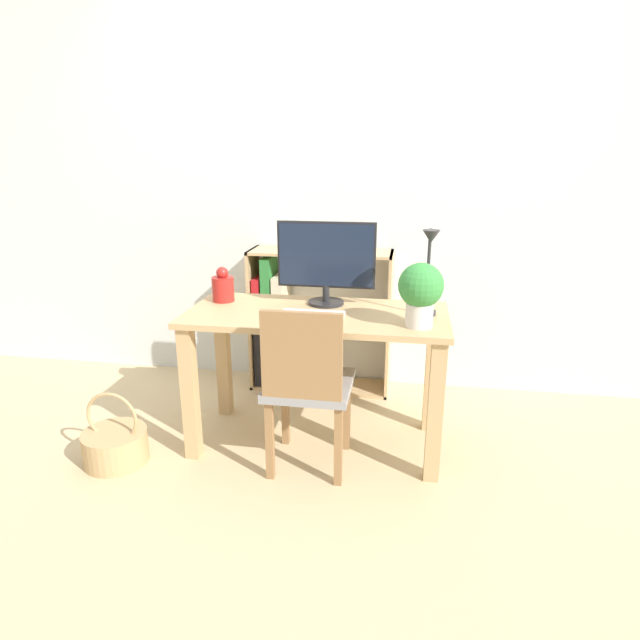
% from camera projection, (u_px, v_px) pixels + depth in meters
% --- Properties ---
extents(ground_plane, '(10.00, 10.00, 0.00)m').
position_uv_depth(ground_plane, '(317.00, 441.00, 2.88)').
color(ground_plane, '#CCB284').
extents(wall_back, '(8.00, 0.05, 2.60)m').
position_uv_depth(wall_back, '(341.00, 184.00, 3.32)').
color(wall_back, silver).
rests_on(wall_back, ground_plane).
extents(desk, '(1.30, 0.60, 0.73)m').
position_uv_depth(desk, '(317.00, 340.00, 2.71)').
color(desk, tan).
rests_on(desk, ground_plane).
extents(monitor, '(0.51, 0.19, 0.43)m').
position_uv_depth(monitor, '(326.00, 259.00, 2.73)').
color(monitor, '#232326').
rests_on(monitor, desk).
extents(keyboard, '(0.31, 0.14, 0.02)m').
position_uv_depth(keyboard, '(312.00, 315.00, 2.58)').
color(keyboard, silver).
rests_on(keyboard, desk).
extents(vase, '(0.12, 0.12, 0.19)m').
position_uv_depth(vase, '(223.00, 287.00, 2.83)').
color(vase, '#B2231E').
rests_on(vase, desk).
extents(desk_lamp, '(0.10, 0.19, 0.43)m').
position_uv_depth(desk_lamp, '(429.00, 264.00, 2.49)').
color(desk_lamp, '#2D2D33').
rests_on(desk_lamp, desk).
extents(potted_plant, '(0.20, 0.20, 0.29)m').
position_uv_depth(potted_plant, '(421.00, 290.00, 2.39)').
color(potted_plant, silver).
rests_on(potted_plant, desk).
extents(chair, '(0.40, 0.40, 0.84)m').
position_uv_depth(chair, '(307.00, 383.00, 2.49)').
color(chair, gray).
rests_on(chair, ground_plane).
extents(bookshelf, '(0.89, 0.28, 0.91)m').
position_uv_depth(bookshelf, '(295.00, 330.00, 3.47)').
color(bookshelf, tan).
rests_on(bookshelf, ground_plane).
extents(basket, '(0.32, 0.32, 0.38)m').
position_uv_depth(basket, '(115.00, 444.00, 2.67)').
color(basket, tan).
rests_on(basket, ground_plane).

